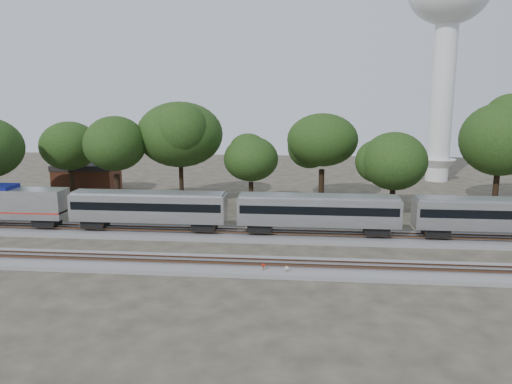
# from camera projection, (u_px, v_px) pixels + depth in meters

# --- Properties ---
(ground) EXTENTS (160.00, 160.00, 0.00)m
(ground) POSITION_uv_depth(u_px,v_px,m) (233.00, 254.00, 48.46)
(ground) COLOR #383328
(ground) RESTS_ON ground
(track_far) EXTENTS (160.00, 5.00, 0.73)m
(track_far) POSITION_uv_depth(u_px,v_px,m) (241.00, 235.00, 54.28)
(track_far) COLOR slate
(track_far) RESTS_ON ground
(track_near) EXTENTS (160.00, 5.00, 0.73)m
(track_near) POSITION_uv_depth(u_px,v_px,m) (227.00, 266.00, 44.51)
(track_near) COLOR slate
(track_near) RESTS_ON ground
(train) EXTENTS (107.39, 3.06, 4.52)m
(train) POSITION_uv_depth(u_px,v_px,m) (408.00, 212.00, 52.06)
(train) COLOR silver
(train) RESTS_ON ground
(switch_stand_red) EXTENTS (0.32, 0.06, 1.01)m
(switch_stand_red) POSITION_uv_depth(u_px,v_px,m) (263.00, 268.00, 42.70)
(switch_stand_red) COLOR #512D19
(switch_stand_red) RESTS_ON ground
(switch_stand_white) EXTENTS (0.29, 0.08, 0.91)m
(switch_stand_white) POSITION_uv_depth(u_px,v_px,m) (287.00, 270.00, 42.33)
(switch_stand_white) COLOR #512D19
(switch_stand_white) RESTS_ON ground
(switch_lever) EXTENTS (0.55, 0.40, 0.30)m
(switch_lever) POSITION_uv_depth(u_px,v_px,m) (306.00, 276.00, 42.21)
(switch_lever) COLOR #512D19
(switch_lever) RESTS_ON ground
(water_tower) EXTENTS (13.85, 13.85, 38.33)m
(water_tower) POSITION_uv_depth(u_px,v_px,m) (448.00, 15.00, 84.08)
(water_tower) COLOR silver
(water_tower) RESTS_ON ground
(brick_building) EXTENTS (9.83, 7.28, 4.49)m
(brick_building) POSITION_uv_depth(u_px,v_px,m) (87.00, 177.00, 79.15)
(brick_building) COLOR brown
(brick_building) RESTS_ON ground
(tree_1) EXTENTS (8.11, 8.11, 11.43)m
(tree_1) POSITION_uv_depth(u_px,v_px,m) (69.00, 146.00, 71.43)
(tree_1) COLOR black
(tree_1) RESTS_ON ground
(tree_2) EXTENTS (9.02, 9.02, 12.72)m
(tree_2) POSITION_uv_depth(u_px,v_px,m) (115.00, 144.00, 65.46)
(tree_2) COLOR black
(tree_2) RESTS_ON ground
(tree_3) EXTENTS (9.96, 9.96, 14.05)m
(tree_3) POSITION_uv_depth(u_px,v_px,m) (180.00, 135.00, 68.48)
(tree_3) COLOR black
(tree_3) RESTS_ON ground
(tree_4) EXTENTS (6.95, 6.95, 9.80)m
(tree_4) POSITION_uv_depth(u_px,v_px,m) (251.00, 159.00, 66.00)
(tree_4) COLOR black
(tree_4) RESTS_ON ground
(tree_5) EXTENTS (9.15, 9.15, 12.90)m
(tree_5) POSITION_uv_depth(u_px,v_px,m) (322.00, 140.00, 69.24)
(tree_5) COLOR black
(tree_5) RESTS_ON ground
(tree_6) EXTENTS (7.17, 7.17, 10.11)m
(tree_6) POSITION_uv_depth(u_px,v_px,m) (394.00, 161.00, 61.99)
(tree_6) COLOR black
(tree_6) RESTS_ON ground
(tree_7) EXTENTS (9.49, 9.49, 13.38)m
(tree_7) POSITION_uv_depth(u_px,v_px,m) (500.00, 140.00, 66.25)
(tree_7) COLOR black
(tree_7) RESTS_ON ground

